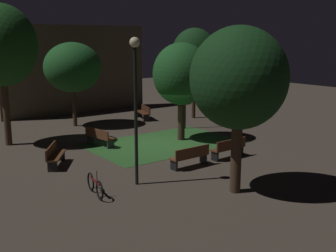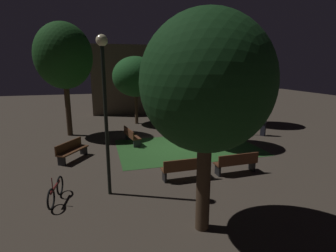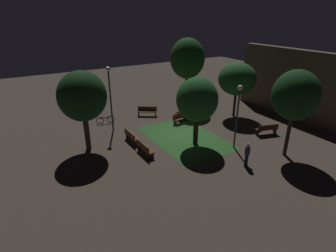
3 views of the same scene
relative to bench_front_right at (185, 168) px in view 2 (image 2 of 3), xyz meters
The scene contains 17 objects.
ground_plane 4.14m from the bench_front_right, 74.33° to the left, with size 60.00×60.00×0.00m, color #473D33.
grass_lawn 4.17m from the bench_front_right, 69.33° to the left, with size 7.41×4.84×0.01m, color #2D6028.
bench_front_right is the anchor object (origin of this frame).
bench_back_row 2.23m from the bench_front_right, ahead, with size 1.82×0.55×0.88m.
bench_near_trees 10.76m from the bench_front_right, 66.70° to the left, with size 0.97×1.86×0.88m.
bench_corner 5.64m from the bench_front_right, 141.48° to the left, with size 1.39×1.77×0.88m.
bench_front_left 5.56m from the bench_front_right, 104.26° to the left, with size 0.77×1.85×0.88m.
tree_right_canopy 5.63m from the bench_front_right, 55.99° to the left, with size 2.95×2.95×5.03m.
tree_near_wall 11.03m from the bench_front_right, 91.46° to the left, with size 3.39×3.39×5.01m.
tree_left_canopy 11.61m from the bench_front_right, 49.15° to the left, with size 2.92×2.92×5.89m.
tree_back_right 10.58m from the bench_front_right, 120.54° to the left, with size 3.39×3.39×6.86m.
tree_lawn_side 4.66m from the bench_front_right, 100.22° to the right, with size 3.25×3.25×5.65m.
lamp_post_plaza_east 4.20m from the bench_front_right, behind, with size 0.36×0.36×5.27m.
lamp_post_plaza_west 8.05m from the bench_front_right, 52.69° to the left, with size 0.36×0.36×4.64m.
bicycle 4.63m from the bench_front_right, behind, with size 0.31×1.60×0.93m.
pedestrian 8.47m from the bench_front_right, 35.59° to the left, with size 0.33×0.34×1.61m.
building_wall_backdrop 15.39m from the bench_front_right, 82.85° to the left, with size 10.81×0.80×6.13m, color brown.
Camera 2 is at (-4.25, -12.99, 4.34)m, focal length 28.14 mm.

